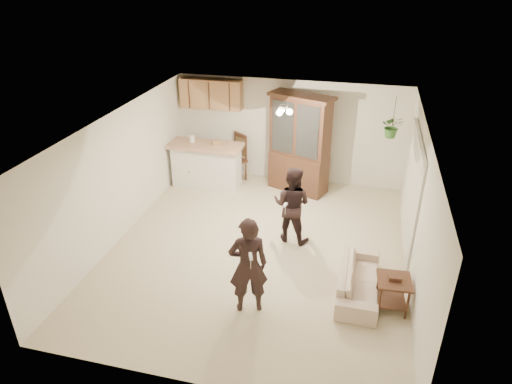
% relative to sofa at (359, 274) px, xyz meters
% --- Properties ---
extents(floor, '(6.50, 6.50, 0.00)m').
position_rel_sofa_xyz_m(floor, '(-1.91, 0.84, -0.37)').
color(floor, '#BEAE90').
rests_on(floor, ground).
extents(ceiling, '(5.50, 6.50, 0.02)m').
position_rel_sofa_xyz_m(ceiling, '(-1.91, 0.84, 2.13)').
color(ceiling, white).
rests_on(ceiling, wall_back).
extents(wall_back, '(5.50, 0.02, 2.50)m').
position_rel_sofa_xyz_m(wall_back, '(-1.91, 4.09, 0.88)').
color(wall_back, silver).
rests_on(wall_back, ground).
extents(wall_front, '(5.50, 0.02, 2.50)m').
position_rel_sofa_xyz_m(wall_front, '(-1.91, -2.41, 0.88)').
color(wall_front, silver).
rests_on(wall_front, ground).
extents(wall_left, '(0.02, 6.50, 2.50)m').
position_rel_sofa_xyz_m(wall_left, '(-4.66, 0.84, 0.88)').
color(wall_left, silver).
rests_on(wall_left, ground).
extents(wall_right, '(0.02, 6.50, 2.50)m').
position_rel_sofa_xyz_m(wall_right, '(0.84, 0.84, 0.88)').
color(wall_right, silver).
rests_on(wall_right, ground).
extents(breakfast_bar, '(1.60, 0.55, 1.00)m').
position_rel_sofa_xyz_m(breakfast_bar, '(-3.76, 3.19, 0.13)').
color(breakfast_bar, white).
rests_on(breakfast_bar, floor).
extents(bar_top, '(1.75, 0.70, 0.08)m').
position_rel_sofa_xyz_m(bar_top, '(-3.76, 3.19, 0.68)').
color(bar_top, tan).
rests_on(bar_top, breakfast_bar).
extents(upper_cabinets, '(1.50, 0.34, 0.70)m').
position_rel_sofa_xyz_m(upper_cabinets, '(-3.81, 3.91, 1.73)').
color(upper_cabinets, '#9B7243').
rests_on(upper_cabinets, wall_back).
extents(vertical_blinds, '(0.06, 2.30, 2.10)m').
position_rel_sofa_xyz_m(vertical_blinds, '(0.80, 1.74, 0.73)').
color(vertical_blinds, beige).
rests_on(vertical_blinds, wall_right).
extents(ceiling_fixture, '(0.36, 0.36, 0.20)m').
position_rel_sofa_xyz_m(ceiling_fixture, '(-1.71, 2.04, 2.03)').
color(ceiling_fixture, beige).
rests_on(ceiling_fixture, ceiling).
extents(hanging_plant, '(0.43, 0.37, 0.48)m').
position_rel_sofa_xyz_m(hanging_plant, '(0.39, 3.24, 1.48)').
color(hanging_plant, '#2B5F26').
rests_on(hanging_plant, ceiling).
extents(plant_cord, '(0.01, 0.01, 0.65)m').
position_rel_sofa_xyz_m(plant_cord, '(0.39, 3.24, 1.81)').
color(plant_cord, black).
rests_on(plant_cord, ceiling).
extents(sofa, '(0.74, 1.88, 0.73)m').
position_rel_sofa_xyz_m(sofa, '(0.00, 0.00, 0.00)').
color(sofa, beige).
rests_on(sofa, floor).
extents(adult, '(0.77, 0.63, 1.80)m').
position_rel_sofa_xyz_m(adult, '(-1.67, -0.83, 0.53)').
color(adult, black).
rests_on(adult, floor).
extents(child, '(0.73, 0.62, 1.35)m').
position_rel_sofa_xyz_m(child, '(-1.37, 1.33, 0.31)').
color(child, black).
rests_on(child, floor).
extents(china_hutch, '(1.58, 1.05, 2.32)m').
position_rel_sofa_xyz_m(china_hutch, '(-1.59, 3.54, 0.78)').
color(china_hutch, '#382114').
rests_on(china_hutch, floor).
extents(side_table, '(0.55, 0.55, 0.63)m').
position_rel_sofa_xyz_m(side_table, '(0.53, -0.29, -0.07)').
color(side_table, '#382114').
rests_on(side_table, floor).
extents(chair_bar, '(0.57, 0.57, 1.01)m').
position_rel_sofa_xyz_m(chair_bar, '(-4.25, 3.19, -0.08)').
color(chair_bar, '#382114').
rests_on(chair_bar, floor).
extents(chair_hutch_left, '(0.73, 0.73, 1.18)m').
position_rel_sofa_xyz_m(chair_hutch_left, '(-3.24, 3.68, -0.03)').
color(chair_hutch_left, '#382114').
rests_on(chair_hutch_left, floor).
extents(chair_hutch_right, '(0.58, 0.58, 0.92)m').
position_rel_sofa_xyz_m(chair_hutch_right, '(-1.63, 3.76, -0.11)').
color(chair_hutch_right, '#382114').
rests_on(chair_hutch_right, floor).
extents(controller_adult, '(0.09, 0.15, 0.04)m').
position_rel_sofa_xyz_m(controller_adult, '(-1.53, -1.19, 0.90)').
color(controller_adult, white).
rests_on(controller_adult, adult).
extents(controller_child, '(0.06, 0.14, 0.04)m').
position_rel_sofa_xyz_m(controller_child, '(-1.43, 0.97, 0.58)').
color(controller_child, white).
rests_on(controller_child, child).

